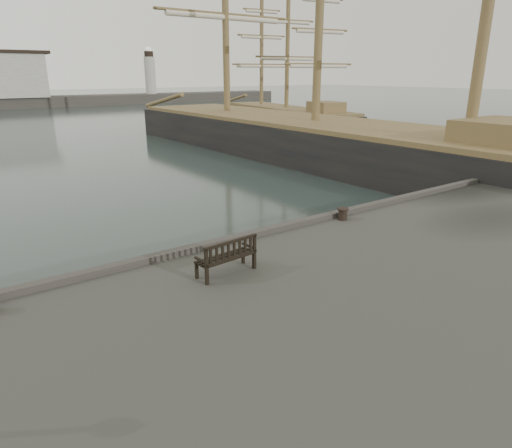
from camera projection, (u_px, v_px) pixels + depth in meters
The scene contains 5 objects.
ground at pixel (217, 291), 14.15m from camera, with size 400.00×400.00×0.00m, color black.
bench at pixel (227, 263), 11.53m from camera, with size 1.64×0.68×0.92m.
bollard_right at pixel (343, 214), 15.85m from camera, with size 0.39×0.39×0.41m, color black.
tall_ship_main at pixel (314, 148), 36.07m from camera, with size 9.44×44.92×33.62m.
tall_ship_far at pixel (286, 121), 57.45m from camera, with size 9.48×25.35×21.26m.
Camera 1 is at (-6.51, -11.07, 6.41)m, focal length 32.00 mm.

